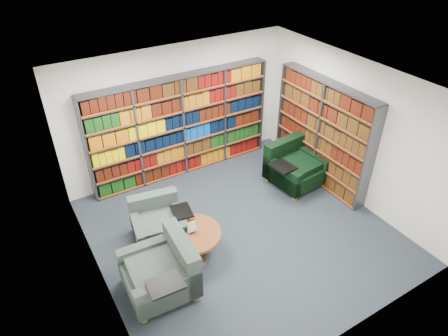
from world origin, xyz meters
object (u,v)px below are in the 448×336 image
chair_green_right (292,167)px  coffee_table (192,237)px  chair_teal_front (165,271)px  chair_teal_left (158,223)px

chair_green_right → coffee_table: size_ratio=1.26×
chair_green_right → chair_teal_front: (-3.49, -1.25, 0.00)m
chair_teal_front → chair_green_right: bearing=19.7°
chair_teal_left → coffee_table: 0.74m
coffee_table → chair_teal_front: bearing=-146.6°
chair_green_right → coffee_table: chair_green_right is taller
chair_green_right → coffee_table: (-2.78, -0.78, 0.00)m
chair_green_right → chair_teal_front: 3.71m
chair_teal_left → chair_teal_front: bearing=-107.7°
chair_teal_left → chair_teal_front: chair_teal_front is taller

